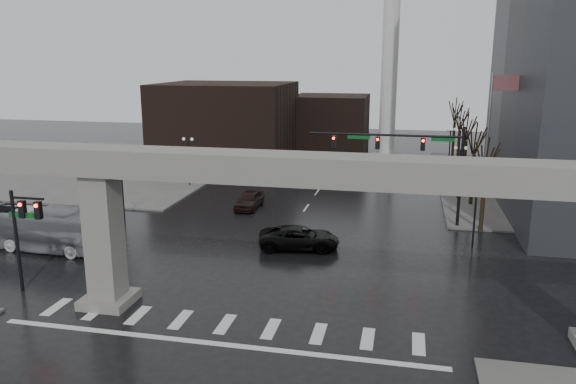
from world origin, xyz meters
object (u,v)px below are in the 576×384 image
signal_mast_arm (412,153)px  pickup_truck (299,238)px  city_bus (45,229)px  far_car (249,200)px

signal_mast_arm → pickup_truck: (-7.53, -7.64, -5.04)m
city_bus → far_car: (10.87, 13.68, -0.73)m
city_bus → far_car: size_ratio=2.37×
signal_mast_arm → far_car: signal_mast_arm is taller
city_bus → far_car: bearing=-34.2°
signal_mast_arm → far_car: 14.96m
pickup_truck → city_bus: (-17.27, -4.01, 0.71)m
pickup_truck → city_bus: bearing=93.6°
signal_mast_arm → city_bus: size_ratio=1.13×
far_car → pickup_truck: bearing=-55.1°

